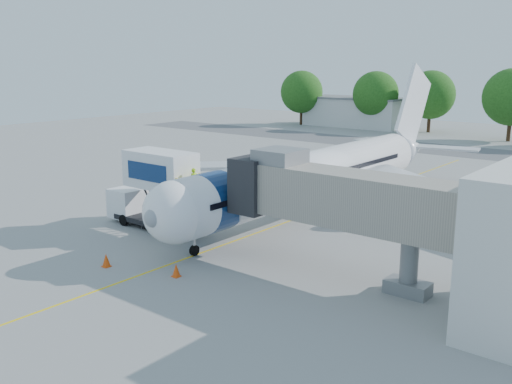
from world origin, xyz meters
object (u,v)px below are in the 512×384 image
Objects in this scene: aircraft at (319,174)px; ground_tug at (138,291)px; catering_hiloader at (155,190)px; jet_bridge at (332,197)px.

aircraft is 9.99× the size of ground_tug.
aircraft is at bearing 60.58° from catering_hiloader.
jet_bridge is at bearing 0.01° from catering_hiloader.
catering_hiloader is at bearing 148.72° from ground_tug.
ground_tug is at bearing -117.92° from jet_bridge.
catering_hiloader is at bearing -179.99° from jet_bridge.
aircraft is 20.81m from ground_tug.
ground_tug is (-4.95, -9.34, -3.62)m from jet_bridge.
aircraft is 4.44× the size of catering_hiloader.
aircraft reaches higher than catering_hiloader.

